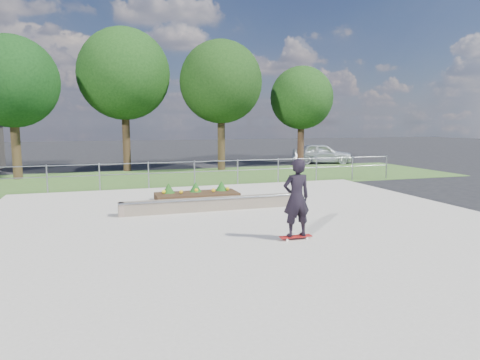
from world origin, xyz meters
name	(u,v)px	position (x,y,z in m)	size (l,w,h in m)	color
ground	(250,226)	(0.00, 0.00, 0.00)	(120.00, 120.00, 0.00)	black
grass_verge	(181,178)	(0.00, 11.00, 0.01)	(30.00, 8.00, 0.02)	#335522
concrete_slab	(250,225)	(0.00, 0.00, 0.03)	(15.00, 15.00, 0.06)	#A19B8F
fence	(194,170)	(0.00, 7.50, 0.77)	(20.06, 0.06, 1.20)	gray
tree_far_left	(11,82)	(-8.00, 13.00, 4.85)	(4.55, 4.55, 7.15)	#322414
tree_mid_left	(124,74)	(-2.50, 15.00, 5.61)	(5.25, 5.25, 8.25)	black
tree_mid_right	(221,82)	(3.00, 14.00, 5.23)	(4.90, 4.90, 7.70)	#2E2112
tree_far_right	(302,98)	(9.00, 15.50, 4.48)	(4.20, 4.20, 6.60)	#301C13
grind_ledge	(215,204)	(-0.45, 2.17, 0.26)	(6.00, 0.44, 0.43)	brown
planter_bed	(197,194)	(-0.59, 4.28, 0.24)	(3.00, 1.20, 0.61)	black
skateboarder	(296,198)	(0.56, -1.81, 1.08)	(0.80, 0.46, 1.96)	white
parked_car	(322,153)	(10.79, 15.81, 0.71)	(1.67, 4.15, 1.41)	silver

